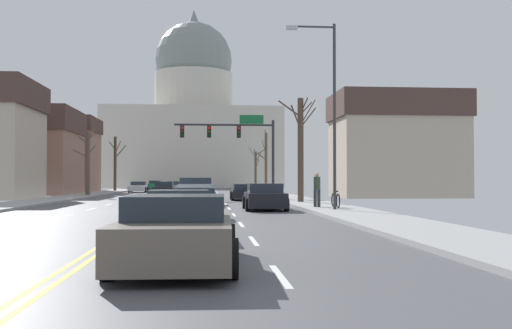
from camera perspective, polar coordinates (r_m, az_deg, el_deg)
name	(u,v)px	position (r m, az deg, el deg)	size (l,w,h in m)	color
ground	(158,210)	(28.21, -9.67, -4.49)	(20.00, 180.00, 0.20)	#4E4E53
signal_gantry	(237,138)	(45.66, -1.89, 2.66)	(7.91, 0.41, 6.45)	#28282D
street_lamp_right	(328,100)	(26.94, 7.14, 6.33)	(2.35, 0.24, 8.56)	#333338
capitol_building	(194,124)	(104.77, -6.18, 4.03)	(30.39, 19.40, 32.15)	beige
sedan_near_00	(245,192)	(41.80, -1.13, -2.76)	(2.09, 4.48, 1.16)	black
pickup_truck_near_01	(195,192)	(34.74, -5.99, -2.75)	(2.34, 5.61, 1.60)	#ADB2B7
sedan_near_02	(265,197)	(28.67, 0.86, -3.27)	(2.10, 4.28, 1.31)	black
sedan_near_03	(194,204)	(23.02, -6.12, -3.85)	(2.08, 4.28, 1.19)	navy
sedan_near_04	(179,214)	(15.82, -7.56, -4.91)	(2.04, 4.68, 1.25)	silver
sedan_near_05	(177,232)	(10.37, -7.76, -6.65)	(2.20, 4.56, 1.26)	#6B6056
sedan_oncoming_00	(164,189)	(55.51, -9.06, -2.38)	(2.07, 4.25, 1.26)	black
sedan_oncoming_01	(138,187)	(66.81, -11.53, -2.21)	(2.09, 4.43, 1.22)	silver
sedan_oncoming_02	(174,186)	(75.74, -8.11, -2.13)	(2.05, 4.48, 1.20)	#9EA3A8
sedan_oncoming_03	(155,185)	(87.50, -9.94, -2.01)	(2.04, 4.49, 1.25)	#1E7247
flank_building_01	(54,154)	(71.31, -19.30, 0.95)	(9.87, 7.92, 8.65)	#8C6656
flank_building_02	(26,151)	(60.36, -21.71, 1.24)	(9.56, 9.46, 8.32)	#8C6656
flank_building_03	(397,145)	(49.47, 13.71, 1.92)	(10.54, 6.92, 8.63)	#B2A38E
bare_tree_00	(266,162)	(57.91, 0.98, 0.29)	(0.90, 1.95, 6.26)	brown
bare_tree_01	(115,162)	(70.35, -13.70, 0.21)	(2.04, 2.14, 6.38)	#4C3D2D
bare_tree_02	(256,169)	(72.77, -0.02, -0.42)	(2.20, 2.79, 5.40)	brown
bare_tree_03	(88,161)	(52.26, -16.24, 0.29)	(2.62, 2.00, 6.01)	brown
bare_tree_04	(300,147)	(35.53, 4.40, 1.71)	(2.23, 1.84, 6.36)	#4C3D2D
pedestrian_00	(317,188)	(29.04, 6.03, -2.28)	(0.35, 0.34, 1.73)	#33333D
bicycle_parked	(336,200)	(28.74, 7.86, -3.51)	(0.12, 1.77, 0.85)	black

